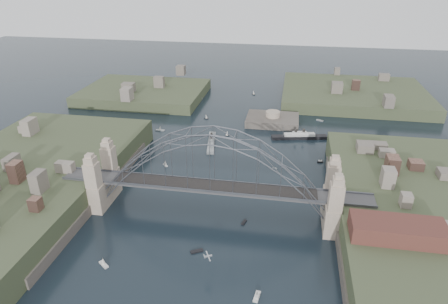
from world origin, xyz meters
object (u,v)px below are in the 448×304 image
at_px(bridge, 212,173).
at_px(wharf_shed, 398,230).
at_px(fort_island, 272,124).
at_px(ocean_liner, 299,137).
at_px(naval_cruiser_near, 211,142).
at_px(naval_cruiser_far, 193,102).

relative_size(bridge, wharf_shed, 4.20).
bearing_deg(fort_island, ocean_liner, -51.62).
bearing_deg(bridge, fort_island, 80.27).
height_order(naval_cruiser_near, ocean_liner, naval_cruiser_near).
height_order(bridge, wharf_shed, bridge).
bearing_deg(naval_cruiser_far, ocean_liner, -33.12).
bearing_deg(fort_island, wharf_shed, -69.15).
bearing_deg(fort_island, naval_cruiser_far, 154.51).
relative_size(wharf_shed, ocean_liner, 0.91).
xyz_separation_m(bridge, wharf_shed, (44.00, -14.00, -2.32)).
xyz_separation_m(bridge, naval_cruiser_far, (-27.80, 88.98, -11.48)).
height_order(bridge, ocean_liner, bridge).
distance_m(fort_island, naval_cruiser_far, 44.11).
xyz_separation_m(wharf_shed, naval_cruiser_far, (-71.80, 102.98, -9.16)).
xyz_separation_m(naval_cruiser_near, ocean_liner, (32.96, 11.15, -0.03)).
bearing_deg(naval_cruiser_near, fort_island, 49.99).
bearing_deg(naval_cruiser_far, fort_island, -25.49).
xyz_separation_m(fort_island, naval_cruiser_near, (-21.50, -25.62, 1.21)).
distance_m(naval_cruiser_near, ocean_liner, 34.80).
relative_size(wharf_shed, naval_cruiser_far, 1.24).
bearing_deg(wharf_shed, fort_island, 110.85).
relative_size(fort_island, naval_cruiser_near, 1.17).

